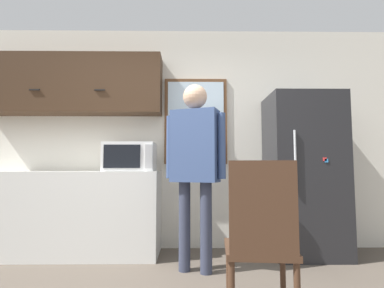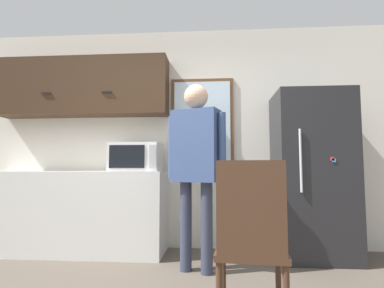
{
  "view_description": "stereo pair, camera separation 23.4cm",
  "coord_description": "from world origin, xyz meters",
  "views": [
    {
      "loc": [
        0.24,
        -1.58,
        0.96
      ],
      "look_at": [
        0.27,
        1.15,
        1.18
      ],
      "focal_mm": 28.0,
      "sensor_mm": 36.0,
      "label": 1
    },
    {
      "loc": [
        0.47,
        -1.58,
        0.96
      ],
      "look_at": [
        0.27,
        1.15,
        1.18
      ],
      "focal_mm": 28.0,
      "sensor_mm": 36.0,
      "label": 2
    }
  ],
  "objects": [
    {
      "name": "microwave",
      "position": [
        -0.41,
        1.78,
        1.08
      ],
      "size": [
        0.55,
        0.43,
        0.32
      ],
      "color": "white",
      "rests_on": "counter"
    },
    {
      "name": "refrigerator",
      "position": [
        1.53,
        1.77,
        0.89
      ],
      "size": [
        0.78,
        0.67,
        1.78
      ],
      "color": "#232326",
      "rests_on": "ground_plane"
    },
    {
      "name": "counter",
      "position": [
        -1.14,
        1.8,
        0.46
      ],
      "size": [
        2.11,
        0.6,
        0.92
      ],
      "color": "silver",
      "rests_on": "ground_plane"
    },
    {
      "name": "back_wall",
      "position": [
        0.0,
        2.13,
        1.35
      ],
      "size": [
        6.0,
        0.06,
        2.7
      ],
      "color": "silver",
      "rests_on": "ground_plane"
    },
    {
      "name": "window",
      "position": [
        0.33,
        2.08,
        1.54
      ],
      "size": [
        0.77,
        0.05,
        1.06
      ],
      "color": "brown"
    },
    {
      "name": "person",
      "position": [
        0.3,
        1.26,
        1.08
      ],
      "size": [
        0.56,
        0.36,
        1.76
      ],
      "rotation": [
        0.0,
        0.0,
        -0.35
      ],
      "color": "#33384C",
      "rests_on": "ground_plane"
    },
    {
      "name": "chair",
      "position": [
        0.7,
        0.35,
        0.53
      ],
      "size": [
        0.48,
        0.48,
        1.0
      ],
      "rotation": [
        0.0,
        0.0,
        3.05
      ],
      "color": "#472D1E",
      "rests_on": "ground_plane"
    },
    {
      "name": "upper_cabinets",
      "position": [
        -1.14,
        1.94,
        1.95
      ],
      "size": [
        2.11,
        0.33,
        0.71
      ],
      "color": "#3D2819"
    }
  ]
}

